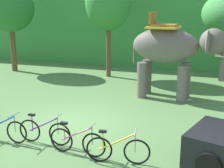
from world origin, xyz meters
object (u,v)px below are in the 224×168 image
at_px(tree_far_left, 108,2).
at_px(bike_pink, 77,141).
at_px(bike_purple, 44,131).
at_px(tree_center_right, 10,9).
at_px(bike_blue, 3,129).
at_px(elephant, 173,49).
at_px(bike_yellow, 118,150).

distance_m(tree_far_left, bike_pink, 10.55).
bearing_deg(bike_purple, bike_pink, -14.99).
xyz_separation_m(tree_center_right, bike_blue, (6.02, -9.10, -3.46)).
relative_size(bike_purple, bike_pink, 1.00).
distance_m(elephant, bike_yellow, 6.68).
bearing_deg(elephant, tree_center_right, 164.27).
xyz_separation_m(tree_far_left, bike_purple, (1.15, -9.22, -3.82)).
xyz_separation_m(bike_blue, bike_yellow, (3.75, -0.20, 0.00)).
distance_m(tree_far_left, bike_yellow, 11.00).
xyz_separation_m(bike_blue, bike_purple, (1.30, 0.25, 0.00)).
relative_size(tree_far_left, bike_blue, 3.39).
relative_size(tree_center_right, tree_far_left, 0.91).
distance_m(elephant, bike_blue, 7.73).
relative_size(elephant, bike_pink, 2.45).
height_order(elephant, bike_blue, elephant).
bearing_deg(bike_pink, tree_far_left, 103.97).
xyz_separation_m(tree_far_left, bike_yellow, (3.60, -9.67, -3.82)).
bearing_deg(bike_yellow, bike_pink, 174.14).
distance_m(bike_pink, bike_yellow, 1.23).
height_order(tree_far_left, elephant, tree_far_left).
relative_size(bike_purple, bike_yellow, 1.01).
relative_size(tree_center_right, bike_yellow, 3.13).
bearing_deg(tree_far_left, elephant, -38.65).
bearing_deg(tree_center_right, bike_pink, -47.02).
bearing_deg(tree_center_right, elephant, -15.73).
relative_size(tree_center_right, elephant, 1.26).
height_order(bike_pink, bike_yellow, same).
bearing_deg(bike_purple, bike_yellow, -10.51).
height_order(tree_far_left, bike_blue, tree_far_left).
height_order(elephant, bike_purple, elephant).
bearing_deg(bike_purple, bike_blue, -168.94).
bearing_deg(bike_pink, bike_purple, 165.01).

